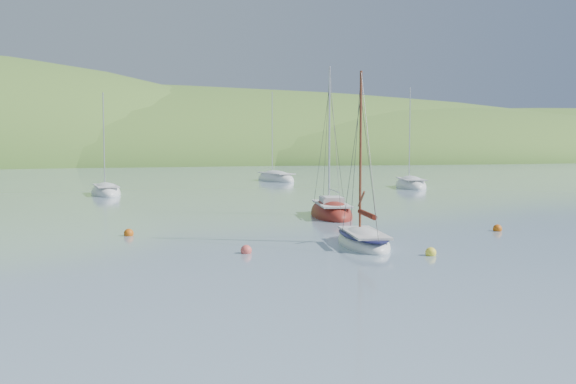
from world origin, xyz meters
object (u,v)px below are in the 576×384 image
object	(u,v)px
daysailer_white	(363,241)
distant_sloop_d	(411,186)
distant_sloop_a	(106,193)
distant_sloop_b	(276,179)
sloop_red	(331,213)

from	to	relation	value
daysailer_white	distant_sloop_d	size ratio (longest dim) A/B	0.72
distant_sloop_a	distant_sloop_d	size ratio (longest dim) A/B	0.87
distant_sloop_b	distant_sloop_a	bearing A→B (deg)	-149.52
daysailer_white	distant_sloop_a	bearing A→B (deg)	116.93
daysailer_white	distant_sloop_b	size ratio (longest dim) A/B	0.69
distant_sloop_a	distant_sloop_d	bearing A→B (deg)	-3.39
daysailer_white	distant_sloop_b	bearing A→B (deg)	88.39
daysailer_white	distant_sloop_b	xyz separation A→B (m)	(12.35, 52.70, 0.00)
distant_sloop_b	distant_sloop_d	xyz separation A→B (m)	(10.02, -17.40, -0.01)
daysailer_white	sloop_red	xyz separation A→B (m)	(3.22, 11.68, 0.00)
distant_sloop_a	sloop_red	bearing A→B (deg)	-64.39
daysailer_white	distant_sloop_d	bearing A→B (deg)	69.22
distant_sloop_b	daysailer_white	bearing A→B (deg)	-110.47
distant_sloop_a	distant_sloop_d	world-z (taller)	distant_sloop_d
sloop_red	distant_sloop_d	size ratio (longest dim) A/B	0.89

